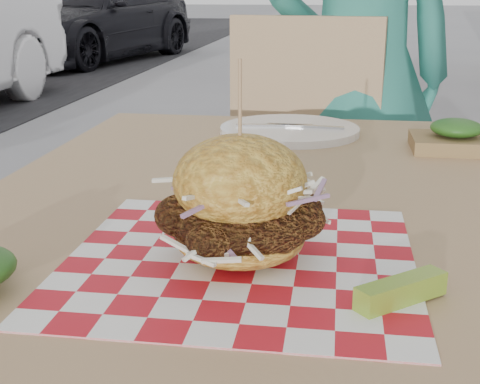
{
  "coord_description": "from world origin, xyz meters",
  "views": [
    {
      "loc": [
        -0.08,
        -0.62,
        1.02
      ],
      "look_at": [
        -0.18,
        0.02,
        0.82
      ],
      "focal_mm": 50.0,
      "sensor_mm": 36.0,
      "label": 1
    }
  ],
  "objects_px": {
    "patio_table": "(264,256)",
    "patio_chair": "(306,170)",
    "car_dark": "(92,19)",
    "diner": "(359,77)",
    "sandwich": "(240,207)"
  },
  "relations": [
    {
      "from": "diner",
      "to": "sandwich",
      "type": "distance_m",
      "value": 1.29
    },
    {
      "from": "patio_chair",
      "to": "sandwich",
      "type": "bearing_deg",
      "value": -82.73
    },
    {
      "from": "patio_table",
      "to": "patio_chair",
      "type": "bearing_deg",
      "value": 89.1
    },
    {
      "from": "car_dark",
      "to": "sandwich",
      "type": "distance_m",
      "value": 9.4
    },
    {
      "from": "patio_chair",
      "to": "car_dark",
      "type": "bearing_deg",
      "value": 122.42
    },
    {
      "from": "car_dark",
      "to": "patio_table",
      "type": "distance_m",
      "value": 9.22
    },
    {
      "from": "car_dark",
      "to": "diner",
      "type": "bearing_deg",
      "value": -51.62
    },
    {
      "from": "patio_table",
      "to": "patio_chair",
      "type": "distance_m",
      "value": 0.91
    },
    {
      "from": "patio_chair",
      "to": "diner",
      "type": "bearing_deg",
      "value": 61.76
    },
    {
      "from": "patio_chair",
      "to": "patio_table",
      "type": "bearing_deg",
      "value": -82.69
    },
    {
      "from": "patio_table",
      "to": "patio_chair",
      "type": "height_order",
      "value": "patio_chair"
    },
    {
      "from": "car_dark",
      "to": "sandwich",
      "type": "bearing_deg",
      "value": -55.82
    },
    {
      "from": "car_dark",
      "to": "patio_chair",
      "type": "xyz_separation_m",
      "value": [
        3.44,
        -7.65,
        -0.03
      ]
    },
    {
      "from": "sandwich",
      "to": "car_dark",
      "type": "bearing_deg",
      "value": 111.36
    },
    {
      "from": "car_dark",
      "to": "patio_table",
      "type": "height_order",
      "value": "car_dark"
    }
  ]
}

